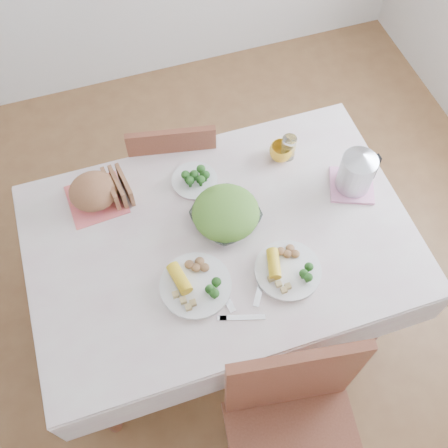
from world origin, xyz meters
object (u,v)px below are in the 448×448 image
object	(u,v)px
chair_far	(175,160)
yellow_mug	(281,152)
dinner_plate_left	(196,286)
dinner_plate_right	(288,271)
dining_table	(221,279)
salad_bowl	(226,217)
electric_kettle	(358,169)

from	to	relation	value
chair_far	yellow_mug	xyz separation A→B (m)	(0.39, -0.36, 0.34)
dinner_plate_left	dinner_plate_right	bearing A→B (deg)	-8.04
dinner_plate_right	yellow_mug	world-z (taller)	yellow_mug
chair_far	dining_table	bearing A→B (deg)	103.62
dining_table	yellow_mug	bearing A→B (deg)	38.93
yellow_mug	chair_far	bearing A→B (deg)	137.65
chair_far	dinner_plate_left	world-z (taller)	chair_far
dining_table	salad_bowl	world-z (taller)	salad_bowl
chair_far	yellow_mug	size ratio (longest dim) A/B	9.10
salad_bowl	dinner_plate_left	world-z (taller)	salad_bowl
salad_bowl	dinner_plate_left	size ratio (longest dim) A/B	0.93
dinner_plate_right	electric_kettle	xyz separation A→B (m)	(0.40, 0.28, 0.11)
chair_far	salad_bowl	world-z (taller)	chair_far
salad_bowl	yellow_mug	size ratio (longest dim) A/B	2.56
yellow_mug	electric_kettle	bearing A→B (deg)	-45.76
dining_table	yellow_mug	size ratio (longest dim) A/B	14.42
dinner_plate_left	salad_bowl	bearing A→B (deg)	50.43
salad_bowl	electric_kettle	distance (m)	0.56
dinner_plate_right	electric_kettle	size ratio (longest dim) A/B	1.27
dinner_plate_right	electric_kettle	world-z (taller)	electric_kettle
salad_bowl	yellow_mug	world-z (taller)	yellow_mug
dinner_plate_left	electric_kettle	xyz separation A→B (m)	(0.74, 0.23, 0.11)
dining_table	dinner_plate_right	distance (m)	0.49
yellow_mug	electric_kettle	distance (m)	0.34
dining_table	chair_far	distance (m)	0.66
salad_bowl	dinner_plate_right	xyz separation A→B (m)	(0.15, -0.28, -0.02)
chair_far	dinner_plate_left	distance (m)	0.89
chair_far	salad_bowl	size ratio (longest dim) A/B	3.55
dining_table	dinner_plate_left	size ratio (longest dim) A/B	5.23
chair_far	dinner_plate_left	size ratio (longest dim) A/B	3.30
dinner_plate_left	electric_kettle	size ratio (longest dim) A/B	1.35
dinner_plate_right	salad_bowl	bearing A→B (deg)	117.96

